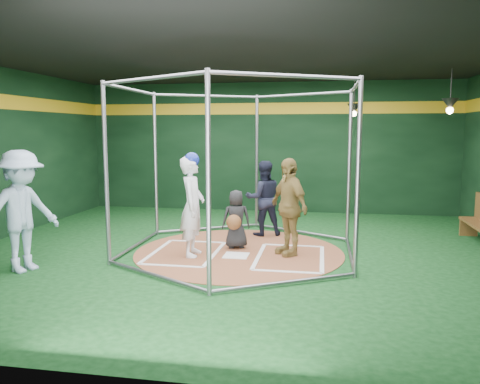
# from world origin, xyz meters

# --- Properties ---
(room_shell) EXTENTS (10.10, 9.10, 3.53)m
(room_shell) POSITION_xyz_m (0.00, 0.01, 1.75)
(room_shell) COLOR #0B3311
(room_shell) RESTS_ON ground
(clay_disc) EXTENTS (3.80, 3.80, 0.01)m
(clay_disc) POSITION_xyz_m (0.00, 0.00, 0.01)
(clay_disc) COLOR brown
(clay_disc) RESTS_ON ground
(home_plate) EXTENTS (0.43, 0.43, 0.01)m
(home_plate) POSITION_xyz_m (0.00, -0.30, 0.02)
(home_plate) COLOR white
(home_plate) RESTS_ON clay_disc
(batter_box_left) EXTENTS (1.17, 1.77, 0.01)m
(batter_box_left) POSITION_xyz_m (-0.95, -0.25, 0.02)
(batter_box_left) COLOR white
(batter_box_left) RESTS_ON clay_disc
(batter_box_right) EXTENTS (1.17, 1.77, 0.01)m
(batter_box_right) POSITION_xyz_m (0.95, -0.25, 0.02)
(batter_box_right) COLOR white
(batter_box_right) RESTS_ON clay_disc
(batting_cage) EXTENTS (4.05, 4.67, 3.00)m
(batting_cage) POSITION_xyz_m (-0.00, -0.00, 1.50)
(batting_cage) COLOR gray
(batting_cage) RESTS_ON ground
(pendant_lamp_near) EXTENTS (0.34, 0.34, 0.90)m
(pendant_lamp_near) POSITION_xyz_m (2.20, 3.60, 2.74)
(pendant_lamp_near) COLOR black
(pendant_lamp_near) RESTS_ON room_shell
(pendant_lamp_far) EXTENTS (0.34, 0.34, 0.90)m
(pendant_lamp_far) POSITION_xyz_m (4.00, 2.00, 2.74)
(pendant_lamp_far) COLOR black
(pendant_lamp_far) RESTS_ON room_shell
(batter_figure) EXTENTS (0.47, 0.67, 1.83)m
(batter_figure) POSITION_xyz_m (-0.76, -0.39, 0.92)
(batter_figure) COLOR white
(batter_figure) RESTS_ON clay_disc
(visitor_leopard) EXTENTS (0.95, 1.06, 1.73)m
(visitor_leopard) POSITION_xyz_m (0.90, -0.03, 0.88)
(visitor_leopard) COLOR tan
(visitor_leopard) RESTS_ON clay_disc
(catcher_figure) EXTENTS (0.62, 0.64, 1.10)m
(catcher_figure) POSITION_xyz_m (-0.10, 0.25, 0.56)
(catcher_figure) COLOR black
(catcher_figure) RESTS_ON clay_disc
(umpire) EXTENTS (0.92, 0.82, 1.58)m
(umpire) POSITION_xyz_m (0.26, 1.45, 0.80)
(umpire) COLOR black
(umpire) RESTS_ON clay_disc
(bystander_blue) EXTENTS (1.09, 1.41, 1.92)m
(bystander_blue) POSITION_xyz_m (-3.16, -1.71, 0.96)
(bystander_blue) COLOR #A7C1DD
(bystander_blue) RESTS_ON ground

